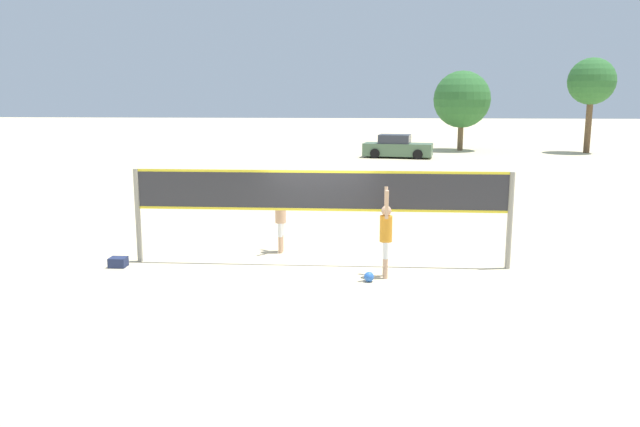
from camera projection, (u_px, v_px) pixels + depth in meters
ground_plane at (320, 265)px, 15.20m from camera, size 200.00×200.00×0.00m
volleyball_net at (320, 198)px, 14.90m from camera, size 9.10×0.13×2.32m
player_spiker at (386, 231)px, 13.97m from camera, size 0.28×0.69×2.05m
player_blocker at (281, 214)px, 16.25m from camera, size 0.28×0.68×1.95m
volleyball at (369, 277)px, 13.80m from camera, size 0.22×0.22×0.22m
gear_bag at (118, 262)px, 15.00m from camera, size 0.40×0.34×0.23m
parked_car_near at (397, 147)px, 41.30m from camera, size 4.73×2.54×1.52m
tree_left_cluster at (462, 100)px, 46.17m from camera, size 4.19×4.19×5.88m
tree_right_cluster at (592, 82)px, 43.89m from camera, size 3.28×3.28×6.69m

